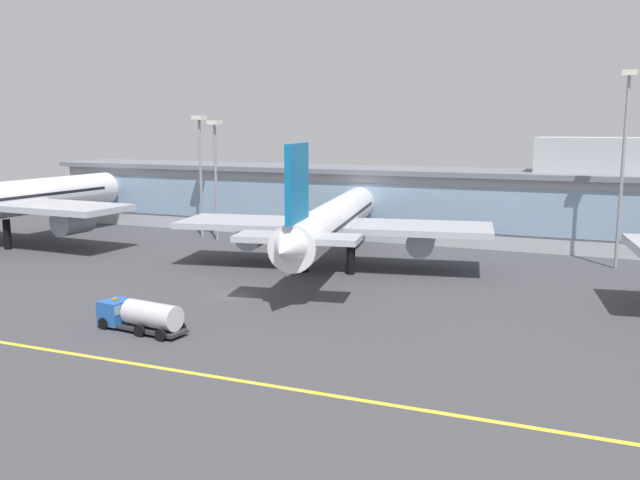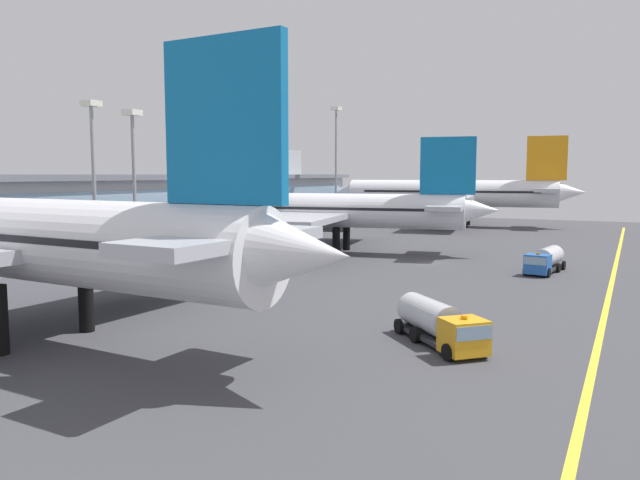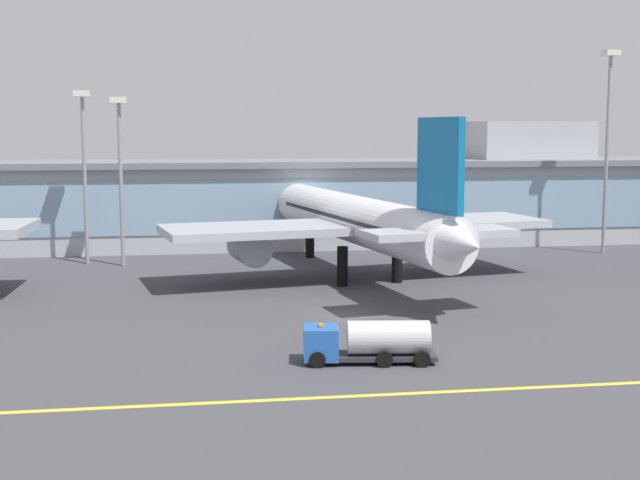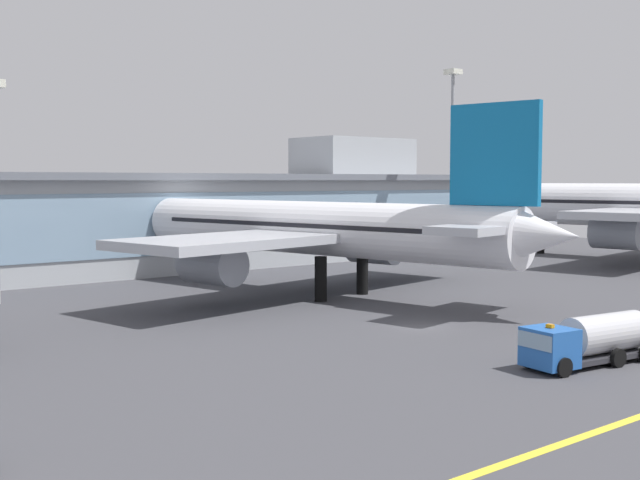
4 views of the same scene
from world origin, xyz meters
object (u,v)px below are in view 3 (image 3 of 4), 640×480
object	(u,v)px
airliner_near_right	(359,222)
apron_light_mast_east	(120,153)
baggage_tug_near	(364,341)
apron_light_mast_centre	(84,149)
apron_light_mast_west	(608,123)

from	to	relation	value
airliner_near_right	apron_light_mast_east	xyz separation A→B (m)	(-25.23, 13.04, 6.93)
baggage_tug_near	apron_light_mast_east	distance (m)	50.70
apron_light_mast_east	apron_light_mast_centre	bearing A→B (deg)	152.20
apron_light_mast_centre	apron_light_mast_east	world-z (taller)	apron_light_mast_centre
airliner_near_right	baggage_tug_near	size ratio (longest dim) A/B	5.49
baggage_tug_near	apron_light_mast_centre	size ratio (longest dim) A/B	0.46
apron_light_mast_west	apron_light_mast_east	xyz separation A→B (m)	(-59.70, -1.07, -3.39)
apron_light_mast_west	apron_light_mast_east	size ratio (longest dim) A/B	1.31
baggage_tug_near	apron_light_mast_west	world-z (taller)	apron_light_mast_west
airliner_near_right	baggage_tug_near	distance (m)	33.42
airliner_near_right	apron_light_mast_centre	size ratio (longest dim) A/B	2.53
airliner_near_right	apron_light_mast_west	bearing A→B (deg)	-77.84
airliner_near_right	apron_light_mast_west	size ratio (longest dim) A/B	2.00
apron_light_mast_centre	apron_light_mast_west	bearing A→B (deg)	-1.05
airliner_near_right	baggage_tug_near	xyz separation A→B (m)	(-6.18, -32.51, -4.62)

